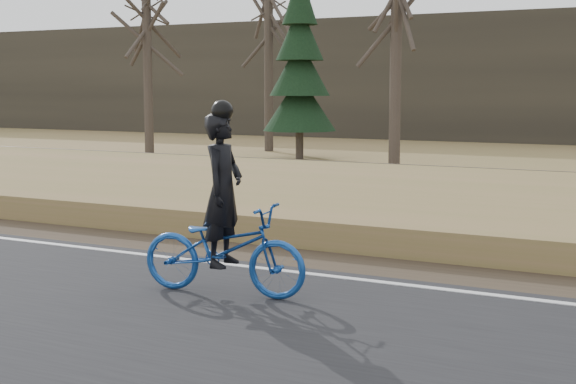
% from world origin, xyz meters
% --- Properties ---
extents(ground, '(120.00, 120.00, 0.00)m').
position_xyz_m(ground, '(0.00, 0.00, 0.00)').
color(ground, '#8F6E49').
rests_on(ground, ground).
extents(edge_line, '(120.00, 0.12, 0.01)m').
position_xyz_m(edge_line, '(0.00, 0.20, 0.07)').
color(edge_line, silver).
rests_on(edge_line, road).
extents(shoulder, '(120.00, 1.60, 0.04)m').
position_xyz_m(shoulder, '(0.00, 1.20, 0.02)').
color(shoulder, '#473A2B').
rests_on(shoulder, ground).
extents(embankment, '(120.00, 5.00, 0.44)m').
position_xyz_m(embankment, '(0.00, 4.20, 0.22)').
color(embankment, '#8F6E49').
rests_on(embankment, ground).
extents(ballast, '(120.00, 3.00, 0.45)m').
position_xyz_m(ballast, '(0.00, 8.00, 0.23)').
color(ballast, slate).
rests_on(ballast, ground).
extents(railroad, '(120.00, 2.40, 0.29)m').
position_xyz_m(railroad, '(0.00, 8.00, 0.53)').
color(railroad, black).
rests_on(railroad, ballast).
extents(treeline_backdrop, '(120.00, 4.00, 6.00)m').
position_xyz_m(treeline_backdrop, '(0.00, 30.00, 3.00)').
color(treeline_backdrop, '#383328').
rests_on(treeline_backdrop, ground).
extents(cyclist, '(2.16, 0.96, 2.32)m').
position_xyz_m(cyclist, '(2.39, -1.19, 0.79)').
color(cyclist, '#154291').
rests_on(cyclist, road).
extents(bare_tree_far_left, '(0.36, 0.36, 6.73)m').
position_xyz_m(bare_tree_far_left, '(-11.24, 15.58, 3.37)').
color(bare_tree_far_left, '#473C34').
rests_on(bare_tree_far_left, ground).
extents(bare_tree_left, '(0.36, 0.36, 8.96)m').
position_xyz_m(bare_tree_left, '(-7.96, 19.11, 4.48)').
color(bare_tree_left, '#473C34').
rests_on(bare_tree_left, ground).
extents(bare_tree_near_left, '(0.36, 0.36, 7.42)m').
position_xyz_m(bare_tree_near_left, '(-1.09, 14.68, 3.71)').
color(bare_tree_near_left, '#473C34').
rests_on(bare_tree_near_left, ground).
extents(conifer, '(2.60, 2.60, 6.69)m').
position_xyz_m(conifer, '(-5.27, 16.43, 3.17)').
color(conifer, '#473C34').
rests_on(conifer, ground).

